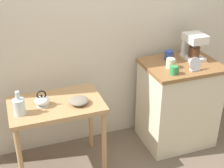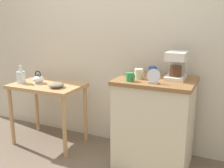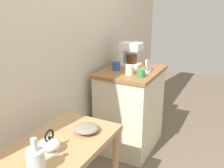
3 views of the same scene
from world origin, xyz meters
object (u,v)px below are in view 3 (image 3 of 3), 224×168
object	(u,v)px
teakettle	(50,144)
table_clock	(148,66)
mug_small_cream	(130,70)
mug_blue	(116,66)
bowl_stoneware	(87,128)
glass_carafe_vase	(36,161)
mug_tall_green	(141,73)
coffee_maker	(129,53)

from	to	relation	value
teakettle	table_clock	xyz separation A→B (m)	(1.41, -0.13, 0.18)
mug_small_cream	mug_blue	bearing A→B (deg)	66.46
bowl_stoneware	glass_carafe_vase	xyz separation A→B (m)	(-0.50, 0.00, 0.04)
bowl_stoneware	mug_small_cream	distance (m)	0.95
mug_tall_green	glass_carafe_vase	bearing A→B (deg)	177.11
teakettle	coffee_maker	size ratio (longest dim) A/B	0.60
glass_carafe_vase	mug_blue	world-z (taller)	mug_blue
glass_carafe_vase	mug_tall_green	bearing A→B (deg)	-2.89
bowl_stoneware	glass_carafe_vase	world-z (taller)	glass_carafe_vase
mug_blue	table_clock	size ratio (longest dim) A/B	0.72
glass_carafe_vase	mug_blue	bearing A→B (deg)	9.58
coffee_maker	glass_carafe_vase	bearing A→B (deg)	-173.17
mug_small_cream	coffee_maker	bearing A→B (deg)	23.77
coffee_maker	mug_blue	size ratio (longest dim) A/B	2.76
teakettle	mug_tall_green	world-z (taller)	mug_tall_green
glass_carafe_vase	mug_small_cream	xyz separation A→B (m)	(1.42, 0.07, 0.15)
coffee_maker	mug_small_cream	bearing A→B (deg)	-156.23
mug_blue	glass_carafe_vase	bearing A→B (deg)	-170.42
bowl_stoneware	mug_blue	world-z (taller)	mug_blue
teakettle	glass_carafe_vase	distance (m)	0.21
teakettle	mug_tall_green	xyz separation A→B (m)	(1.19, -0.14, 0.17)
bowl_stoneware	teakettle	world-z (taller)	teakettle
glass_carafe_vase	mug_small_cream	distance (m)	1.43
mug_tall_green	teakettle	bearing A→B (deg)	173.40
bowl_stoneware	mug_tall_green	xyz separation A→B (m)	(0.88, -0.07, 0.18)
coffee_maker	mug_tall_green	xyz separation A→B (m)	(-0.36, -0.28, -0.10)
bowl_stoneware	mug_blue	distance (m)	1.06
glass_carafe_vase	mug_small_cream	bearing A→B (deg)	2.67
mug_blue	mug_tall_green	world-z (taller)	mug_blue
coffee_maker	mug_blue	world-z (taller)	coffee_maker
glass_carafe_vase	table_clock	size ratio (longest dim) A/B	1.60
mug_blue	mug_tall_green	distance (m)	0.35
teakettle	table_clock	bearing A→B (deg)	-5.43
bowl_stoneware	mug_tall_green	world-z (taller)	mug_tall_green
mug_small_cream	mug_tall_green	distance (m)	0.14
mug_small_cream	table_clock	world-z (taller)	table_clock
table_clock	coffee_maker	bearing A→B (deg)	62.44
mug_blue	bowl_stoneware	bearing A→B (deg)	-165.60
mug_blue	mug_tall_green	size ratio (longest dim) A/B	1.18
glass_carafe_vase	mug_blue	xyz separation A→B (m)	(1.50, 0.25, 0.15)
teakettle	glass_carafe_vase	xyz separation A→B (m)	(-0.20, -0.07, 0.03)
mug_small_cream	mug_tall_green	xyz separation A→B (m)	(-0.04, -0.14, -0.01)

